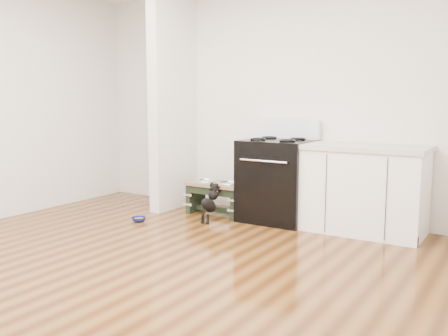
# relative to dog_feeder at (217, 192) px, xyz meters

# --- Properties ---
(ground) EXTENTS (5.00, 5.00, 0.00)m
(ground) POSITION_rel_dog_feeder_xyz_m (0.49, -2.03, -0.28)
(ground) COLOR #43220B
(ground) RESTS_ON ground
(room_shell) EXTENTS (5.00, 5.00, 5.00)m
(room_shell) POSITION_rel_dog_feeder_xyz_m (0.49, -2.03, 1.34)
(room_shell) COLOR silver
(room_shell) RESTS_ON ground
(partition_wall) EXTENTS (0.15, 0.80, 2.70)m
(partition_wall) POSITION_rel_dog_feeder_xyz_m (-0.69, 0.07, 1.07)
(partition_wall) COLOR silver
(partition_wall) RESTS_ON ground
(oven_range) EXTENTS (0.76, 0.69, 1.14)m
(oven_range) POSITION_rel_dog_feeder_xyz_m (0.74, 0.13, 0.20)
(oven_range) COLOR black
(oven_range) RESTS_ON ground
(cabinet_run) EXTENTS (1.24, 0.64, 0.91)m
(cabinet_run) POSITION_rel_dog_feeder_xyz_m (1.72, 0.14, 0.17)
(cabinet_run) COLOR white
(cabinet_run) RESTS_ON ground
(dog_feeder) EXTENTS (0.71, 0.38, 0.41)m
(dog_feeder) POSITION_rel_dog_feeder_xyz_m (0.00, 0.00, 0.00)
(dog_feeder) COLOR black
(dog_feeder) RESTS_ON ground
(puppy) EXTENTS (0.12, 0.37, 0.43)m
(puppy) POSITION_rel_dog_feeder_xyz_m (0.13, -0.33, -0.04)
(puppy) COLOR black
(puppy) RESTS_ON ground
(floor_bowl) EXTENTS (0.21, 0.21, 0.05)m
(floor_bowl) POSITION_rel_dog_feeder_xyz_m (-0.56, -0.76, -0.25)
(floor_bowl) COLOR navy
(floor_bowl) RESTS_ON ground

